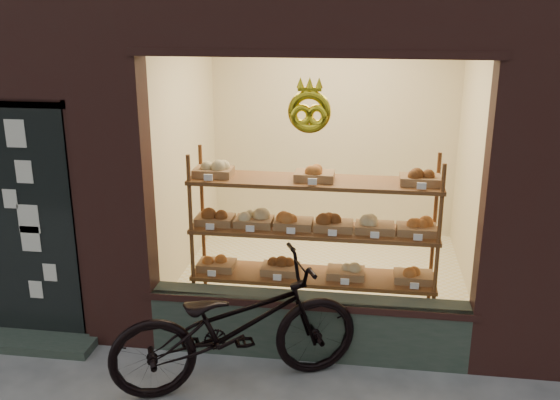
# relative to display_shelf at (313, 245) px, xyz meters

# --- Properties ---
(display_shelf) EXTENTS (2.20, 0.45, 1.70)m
(display_shelf) POSITION_rel_display_shelf_xyz_m (0.00, 0.00, 0.00)
(display_shelf) COLOR #583A11
(display_shelf) RESTS_ON ground
(bicycle) EXTENTS (2.09, 1.45, 1.04)m
(bicycle) POSITION_rel_display_shelf_xyz_m (-0.51, -0.94, -0.33)
(bicycle) COLOR black
(bicycle) RESTS_ON ground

